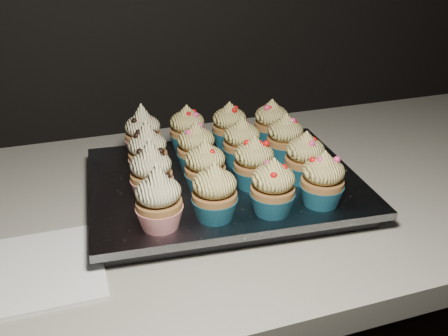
{
  "coord_description": "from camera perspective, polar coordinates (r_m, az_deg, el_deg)",
  "views": [
    {
      "loc": [
        -0.18,
        1.01,
        1.3
      ],
      "look_at": [
        0.05,
        1.68,
        0.95
      ],
      "focal_mm": 40.0,
      "sensor_mm": 36.0,
      "label": 1
    }
  ],
  "objects": [
    {
      "name": "worktop",
      "position": [
        0.83,
        -3.5,
        -4.19
      ],
      "size": [
        2.44,
        0.64,
        0.04
      ],
      "primitive_type": "cube",
      "color": "beige",
      "rests_on": "cabinet"
    },
    {
      "name": "napkin",
      "position": [
        0.69,
        -20.6,
        -10.77
      ],
      "size": [
        0.17,
        0.17,
        0.0
      ],
      "primitive_type": "cube",
      "rotation": [
        0.0,
        0.0,
        -0.01
      ],
      "color": "white",
      "rests_on": "worktop"
    },
    {
      "name": "baking_tray",
      "position": [
        0.81,
        0.0,
        -2.47
      ],
      "size": [
        0.41,
        0.33,
        0.02
      ],
      "primitive_type": "cube",
      "rotation": [
        0.0,
        0.0,
        -0.08
      ],
      "color": "black",
      "rests_on": "worktop"
    },
    {
      "name": "foil_lining",
      "position": [
        0.8,
        0.0,
        -1.41
      ],
      "size": [
        0.45,
        0.36,
        0.01
      ],
      "primitive_type": "cube",
      "rotation": [
        0.0,
        0.0,
        -0.08
      ],
      "color": "silver",
      "rests_on": "baking_tray"
    },
    {
      "name": "cupcake_0",
      "position": [
        0.66,
        -7.46,
        -3.68
      ],
      "size": [
        0.06,
        0.06,
        0.1
      ],
      "color": "red",
      "rests_on": "foil_lining"
    },
    {
      "name": "cupcake_1",
      "position": [
        0.67,
        -1.08,
        -2.93
      ],
      "size": [
        0.06,
        0.06,
        0.08
      ],
      "color": "#195C75",
      "rests_on": "foil_lining"
    },
    {
      "name": "cupcake_2",
      "position": [
        0.69,
        5.59,
        -2.31
      ],
      "size": [
        0.06,
        0.06,
        0.08
      ],
      "color": "#195C75",
      "rests_on": "foil_lining"
    },
    {
      "name": "cupcake_3",
      "position": [
        0.72,
        11.19,
        -1.39
      ],
      "size": [
        0.06,
        0.06,
        0.08
      ],
      "color": "#195C75",
      "rests_on": "foil_lining"
    },
    {
      "name": "cupcake_4",
      "position": [
        0.73,
        -8.3,
        -0.53
      ],
      "size": [
        0.06,
        0.06,
        0.1
      ],
      "color": "red",
      "rests_on": "foil_lining"
    },
    {
      "name": "cupcake_5",
      "position": [
        0.74,
        -2.15,
        0.0
      ],
      "size": [
        0.06,
        0.06,
        0.08
      ],
      "color": "#195C75",
      "rests_on": "foil_lining"
    },
    {
      "name": "cupcake_6",
      "position": [
        0.76,
        3.43,
        0.51
      ],
      "size": [
        0.06,
        0.06,
        0.08
      ],
      "color": "#195C75",
      "rests_on": "foil_lining"
    },
    {
      "name": "cupcake_7",
      "position": [
        0.78,
        9.2,
        1.05
      ],
      "size": [
        0.06,
        0.06,
        0.08
      ],
      "color": "#195C75",
      "rests_on": "foil_lining"
    },
    {
      "name": "cupcake_8",
      "position": [
        0.8,
        -8.7,
        1.79
      ],
      "size": [
        0.06,
        0.06,
        0.1
      ],
      "color": "red",
      "rests_on": "foil_lining"
    },
    {
      "name": "cupcake_9",
      "position": [
        0.81,
        -3.19,
        2.25
      ],
      "size": [
        0.06,
        0.06,
        0.08
      ],
      "color": "#195C75",
      "rests_on": "foil_lining"
    },
    {
      "name": "cupcake_10",
      "position": [
        0.83,
        2.03,
        2.85
      ],
      "size": [
        0.06,
        0.06,
        0.08
      ],
      "color": "#195C75",
      "rests_on": "foil_lining"
    },
    {
      "name": "cupcake_11",
      "position": [
        0.85,
        6.98,
        3.31
      ],
      "size": [
        0.06,
        0.06,
        0.08
      ],
      "color": "#195C75",
      "rests_on": "foil_lining"
    },
    {
      "name": "cupcake_12",
      "position": [
        0.87,
        -9.23,
        3.92
      ],
      "size": [
        0.06,
        0.06,
        0.1
      ],
      "color": "red",
      "rests_on": "foil_lining"
    },
    {
      "name": "cupcake_13",
      "position": [
        0.88,
        -4.2,
        4.37
      ],
      "size": [
        0.06,
        0.06,
        0.08
      ],
      "color": "#195C75",
      "rests_on": "foil_lining"
    },
    {
      "name": "cupcake_14",
      "position": [
        0.9,
        0.63,
        4.78
      ],
      "size": [
        0.06,
        0.06,
        0.08
      ],
      "color": "#195C75",
      "rests_on": "foil_lining"
    },
    {
      "name": "cupcake_15",
      "position": [
        0.91,
        5.42,
        5.1
      ],
      "size": [
        0.06,
        0.06,
        0.08
      ],
      "color": "#195C75",
      "rests_on": "foil_lining"
    }
  ]
}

